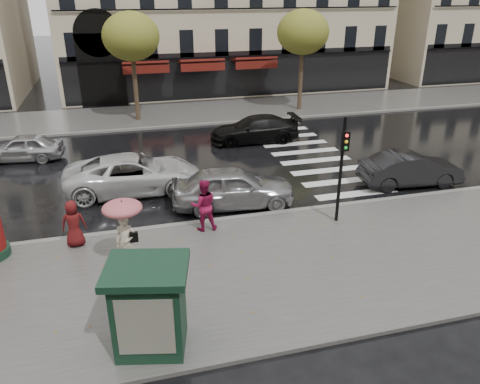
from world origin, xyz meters
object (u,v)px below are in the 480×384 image
object	(u,v)px
traffic_light	(342,161)
car_white	(134,174)
man_burgundy	(74,224)
car_black	(255,129)
newsstand	(149,306)
woman_red	(204,205)
car_silver	(233,187)
car_far_silver	(22,148)
car_darkgrey	(411,169)
woman_umbrella	(124,223)

from	to	relation	value
traffic_light	car_white	bearing A→B (deg)	144.09
man_burgundy	car_black	size ratio (longest dim) A/B	0.32
newsstand	traffic_light	bearing A→B (deg)	33.85
woman_red	traffic_light	xyz separation A→B (m)	(4.75, -0.67, 1.41)
car_silver	car_far_silver	bearing A→B (deg)	53.33
car_silver	newsstand	bearing A→B (deg)	157.43
newsstand	car_far_silver	distance (m)	15.81
man_burgundy	car_far_silver	xyz separation A→B (m)	(-2.94, 9.62, -0.26)
woman_red	car_darkgrey	xyz separation A→B (m)	(9.42, 1.91, -0.33)
woman_red	car_silver	xyz separation A→B (m)	(1.50, 1.80, -0.24)
car_silver	car_darkgrey	distance (m)	7.92
car_darkgrey	car_black	world-z (taller)	car_darkgrey
newsstand	car_far_silver	world-z (taller)	newsstand
woman_red	car_silver	distance (m)	2.36
car_silver	car_black	size ratio (longest dim) A/B	0.97
car_black	car_far_silver	bearing A→B (deg)	-87.19
car_black	car_far_silver	distance (m)	11.92
traffic_light	car_darkgrey	xyz separation A→B (m)	(4.67, 2.58, -1.74)
man_burgundy	newsstand	xyz separation A→B (m)	(1.97, -5.40, 0.34)
traffic_light	car_darkgrey	bearing A→B (deg)	28.93
man_burgundy	car_black	world-z (taller)	man_burgundy
car_black	newsstand	bearing A→B (deg)	-22.09
woman_red	car_far_silver	xyz separation A→B (m)	(-7.21, 9.62, -0.39)
newsstand	car_white	xyz separation A→B (m)	(0.17, 9.70, -0.47)
newsstand	car_darkgrey	distance (m)	13.82
car_darkgrey	car_black	bearing A→B (deg)	36.41
woman_red	car_darkgrey	distance (m)	9.62
car_silver	car_black	world-z (taller)	car_silver
traffic_light	car_darkgrey	world-z (taller)	traffic_light
car_far_silver	man_burgundy	bearing A→B (deg)	24.29
woman_umbrella	car_black	world-z (taller)	woman_umbrella
man_burgundy	car_silver	world-z (taller)	man_burgundy
car_darkgrey	car_silver	bearing A→B (deg)	95.67
traffic_light	newsstand	size ratio (longest dim) A/B	1.75
man_burgundy	woman_red	bearing A→B (deg)	-178.28
woman_umbrella	car_white	distance (m)	6.12
woman_red	car_white	world-z (taller)	woman_red
woman_umbrella	car_silver	size ratio (longest dim) A/B	0.47
car_white	woman_red	bearing A→B (deg)	-152.75
man_burgundy	car_white	xyz separation A→B (m)	(2.15, 4.30, -0.13)
woman_umbrella	newsstand	bearing A→B (deg)	-83.91
man_burgundy	traffic_light	size ratio (longest dim) A/B	0.41
woman_red	woman_umbrella	bearing A→B (deg)	35.67
woman_umbrella	car_black	size ratio (longest dim) A/B	0.46
woman_umbrella	newsstand	xyz separation A→B (m)	(0.39, -3.66, -0.34)
car_silver	traffic_light	bearing A→B (deg)	-122.04
car_silver	car_white	xyz separation A→B (m)	(-3.62, 2.50, -0.03)
woman_red	car_far_silver	distance (m)	12.03
car_silver	car_black	bearing A→B (deg)	-17.19
newsstand	car_darkgrey	world-z (taller)	newsstand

